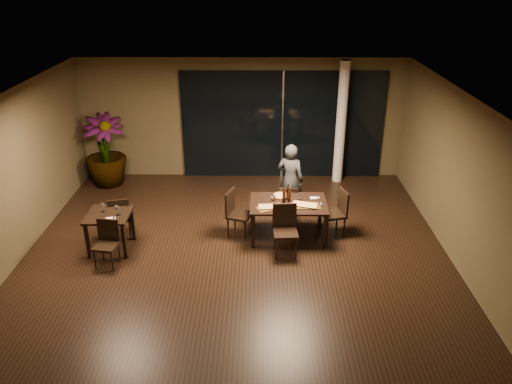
% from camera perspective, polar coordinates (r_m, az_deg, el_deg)
% --- Properties ---
extents(ground, '(8.00, 8.00, 0.00)m').
position_cam_1_polar(ground, '(9.45, -2.27, -7.45)').
color(ground, black).
rests_on(ground, ground).
extents(wall_back, '(8.00, 0.10, 3.00)m').
position_cam_1_polar(wall_back, '(12.55, -1.59, 8.41)').
color(wall_back, '#4C4128').
rests_on(wall_back, ground).
extents(wall_front, '(8.00, 0.10, 3.00)m').
position_cam_1_polar(wall_front, '(5.31, -4.52, -17.11)').
color(wall_front, '#4C4128').
rests_on(wall_front, ground).
extents(wall_left, '(0.10, 8.00, 3.00)m').
position_cam_1_polar(wall_left, '(9.81, -26.78, 0.87)').
color(wall_left, '#4C4128').
rests_on(wall_left, ground).
extents(wall_right, '(0.10, 8.00, 3.00)m').
position_cam_1_polar(wall_right, '(9.45, 22.90, 0.76)').
color(wall_right, '#4C4128').
rests_on(wall_right, ground).
extents(ceiling, '(8.00, 8.00, 0.04)m').
position_cam_1_polar(ceiling, '(8.25, -2.63, 10.60)').
color(ceiling, silver).
rests_on(ceiling, wall_back).
extents(window_panel, '(5.00, 0.06, 2.70)m').
position_cam_1_polar(window_panel, '(12.51, 3.03, 7.62)').
color(window_panel, black).
rests_on(window_panel, ground).
extents(column, '(0.24, 0.24, 3.00)m').
position_cam_1_polar(column, '(12.32, 9.69, 7.75)').
color(column, white).
rests_on(column, ground).
extents(main_table, '(1.50, 1.00, 0.75)m').
position_cam_1_polar(main_table, '(9.82, 3.70, -1.63)').
color(main_table, black).
rests_on(main_table, ground).
extents(side_table, '(0.80, 0.80, 0.75)m').
position_cam_1_polar(side_table, '(9.80, -16.43, -3.08)').
color(side_table, black).
rests_on(side_table, ground).
extents(chair_main_far, '(0.42, 0.42, 0.84)m').
position_cam_1_polar(chair_main_far, '(10.46, 3.71, -1.18)').
color(chair_main_far, black).
rests_on(chair_main_far, ground).
extents(chair_main_near, '(0.48, 0.48, 0.97)m').
position_cam_1_polar(chair_main_near, '(9.35, 3.33, -4.00)').
color(chair_main_near, black).
rests_on(chair_main_near, ground).
extents(chair_main_left, '(0.56, 0.56, 0.95)m').
position_cam_1_polar(chair_main_left, '(9.94, -2.34, -2.18)').
color(chair_main_left, black).
rests_on(chair_main_left, ground).
extents(chair_main_right, '(0.54, 0.54, 0.96)m').
position_cam_1_polar(chair_main_right, '(10.09, 9.26, -2.06)').
color(chair_main_right, black).
rests_on(chair_main_right, ground).
extents(chair_side_far, '(0.48, 0.48, 0.88)m').
position_cam_1_polar(chair_side_far, '(10.21, -15.28, -2.59)').
color(chair_side_far, black).
rests_on(chair_side_far, ground).
extents(chair_side_near, '(0.45, 0.45, 0.86)m').
position_cam_1_polar(chair_side_near, '(9.42, -16.65, -5.31)').
color(chair_side_near, black).
rests_on(chair_side_near, ground).
extents(diner, '(0.64, 0.54, 1.60)m').
position_cam_1_polar(diner, '(10.70, 3.94, 1.42)').
color(diner, '#2B2E30').
rests_on(diner, ground).
extents(potted_plant, '(1.26, 1.26, 1.75)m').
position_cam_1_polar(potted_plant, '(12.68, -16.89, 4.54)').
color(potted_plant, '#1F4918').
rests_on(potted_plant, ground).
extents(pizza_board_left, '(0.60, 0.47, 0.01)m').
position_cam_1_polar(pizza_board_left, '(9.57, 1.68, -1.80)').
color(pizza_board_left, '#492F17').
rests_on(pizza_board_left, main_table).
extents(pizza_board_right, '(0.61, 0.31, 0.01)m').
position_cam_1_polar(pizza_board_right, '(9.68, 5.61, -1.57)').
color(pizza_board_right, '#3F2B14').
rests_on(pizza_board_right, main_table).
extents(oblong_pizza_left, '(0.46, 0.23, 0.02)m').
position_cam_1_polar(oblong_pizza_left, '(9.56, 1.68, -1.71)').
color(oblong_pizza_left, maroon).
rests_on(oblong_pizza_left, pizza_board_left).
extents(oblong_pizza_right, '(0.50, 0.33, 0.02)m').
position_cam_1_polar(oblong_pizza_right, '(9.68, 5.62, -1.48)').
color(oblong_pizza_right, maroon).
rests_on(oblong_pizza_right, pizza_board_right).
extents(round_pizza, '(0.32, 0.32, 0.01)m').
position_cam_1_polar(round_pizza, '(10.06, 2.91, -0.42)').
color(round_pizza, '#BB3614').
rests_on(round_pizza, main_table).
extents(bottle_a, '(0.07, 0.07, 0.31)m').
position_cam_1_polar(bottle_a, '(9.74, 3.21, -0.36)').
color(bottle_a, black).
rests_on(bottle_a, main_table).
extents(bottle_b, '(0.06, 0.06, 0.27)m').
position_cam_1_polar(bottle_b, '(9.75, 3.85, -0.47)').
color(bottle_b, black).
rests_on(bottle_b, main_table).
extents(bottle_c, '(0.08, 0.08, 0.34)m').
position_cam_1_polar(bottle_c, '(9.84, 3.66, 0.01)').
color(bottle_c, black).
rests_on(bottle_c, main_table).
extents(tumbler_left, '(0.08, 0.08, 0.10)m').
position_cam_1_polar(tumbler_left, '(9.87, 1.99, -0.67)').
color(tumbler_left, white).
rests_on(tumbler_left, main_table).
extents(tumbler_right, '(0.08, 0.08, 0.10)m').
position_cam_1_polar(tumbler_right, '(9.90, 5.04, -0.66)').
color(tumbler_right, white).
rests_on(tumbler_right, main_table).
extents(napkin_near, '(0.20, 0.14, 0.01)m').
position_cam_1_polar(napkin_near, '(9.77, 6.97, -1.38)').
color(napkin_near, white).
rests_on(napkin_near, main_table).
extents(napkin_far, '(0.19, 0.12, 0.01)m').
position_cam_1_polar(napkin_far, '(10.02, 6.72, -0.68)').
color(napkin_far, white).
rests_on(napkin_far, main_table).
extents(wine_glass_a, '(0.08, 0.08, 0.18)m').
position_cam_1_polar(wine_glass_a, '(9.82, -17.12, -1.72)').
color(wine_glass_a, white).
rests_on(wine_glass_a, side_table).
extents(wine_glass_b, '(0.09, 0.09, 0.19)m').
position_cam_1_polar(wine_glass_b, '(9.61, -15.58, -2.04)').
color(wine_glass_b, white).
rests_on(wine_glass_b, side_table).
extents(side_napkin, '(0.19, 0.13, 0.01)m').
position_cam_1_polar(side_napkin, '(9.54, -16.30, -2.95)').
color(side_napkin, silver).
rests_on(side_napkin, side_table).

